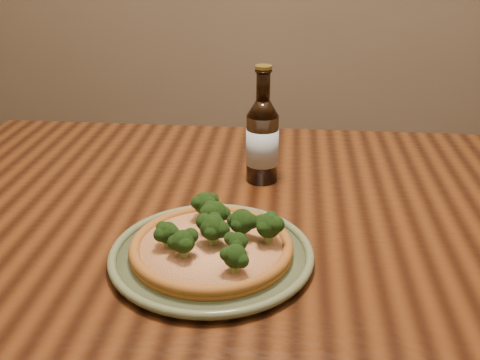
# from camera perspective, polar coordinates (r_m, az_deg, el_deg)

# --- Properties ---
(table) EXTENTS (1.60, 0.90, 0.75)m
(table) POSITION_cam_1_polar(r_m,az_deg,el_deg) (1.10, 6.63, -7.25)
(table) COLOR #4A2510
(table) RESTS_ON ground
(plate) EXTENTS (0.32, 0.32, 0.02)m
(plate) POSITION_cam_1_polar(r_m,az_deg,el_deg) (0.90, -2.90, -7.56)
(plate) COLOR #63714E
(plate) RESTS_ON table
(pizza) EXTENTS (0.26, 0.26, 0.07)m
(pizza) POSITION_cam_1_polar(r_m,az_deg,el_deg) (0.89, -2.77, -6.49)
(pizza) COLOR #A16324
(pizza) RESTS_ON plate
(beer_bottle) EXTENTS (0.07, 0.07, 0.24)m
(beer_bottle) POSITION_cam_1_polar(r_m,az_deg,el_deg) (1.14, 2.28, 4.11)
(beer_bottle) COLOR black
(beer_bottle) RESTS_ON table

